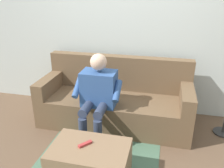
{
  "coord_description": "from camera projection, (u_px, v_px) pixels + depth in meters",
  "views": [
    {
      "loc": [
        -0.63,
        2.73,
        1.79
      ],
      "look_at": [
        0.0,
        0.06,
        0.65
      ],
      "focal_mm": 37.7,
      "sensor_mm": 36.0,
      "label": 1
    }
  ],
  "objects": [
    {
      "name": "couch",
      "position": [
        115.0,
        102.0,
        3.27
      ],
      "size": [
        2.03,
        0.77,
        0.89
      ],
      "color": "brown",
      "rests_on": "ground"
    },
    {
      "name": "ground_plane",
      "position": [
        101.0,
        153.0,
        2.73
      ],
      "size": [
        8.0,
        8.0,
        0.0
      ],
      "primitive_type": "plane",
      "color": "brown"
    },
    {
      "name": "person_solo_seated",
      "position": [
        98.0,
        92.0,
        2.87
      ],
      "size": [
        0.58,
        0.58,
        1.06
      ],
      "color": "#335693",
      "rests_on": "ground"
    },
    {
      "name": "coffee_table",
      "position": [
        90.0,
        163.0,
        2.3
      ],
      "size": [
        0.75,
        0.5,
        0.38
      ],
      "color": "#8C6B4C",
      "rests_on": "ground"
    },
    {
      "name": "back_wall",
      "position": [
        123.0,
        19.0,
        3.32
      ],
      "size": [
        4.59,
        0.06,
        2.73
      ],
      "primitive_type": "cube",
      "color": "silver",
      "rests_on": "ground"
    },
    {
      "name": "remote_red",
      "position": [
        85.0,
        144.0,
        2.26
      ],
      "size": [
        0.12,
        0.13,
        0.02
      ],
      "primitive_type": "cube",
      "rotation": [
        0.0,
        0.0,
        4.03
      ],
      "color": "#B73333",
      "rests_on": "coffee_table"
    }
  ]
}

